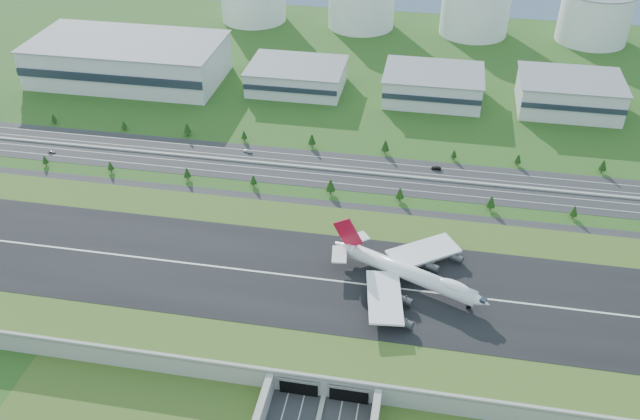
% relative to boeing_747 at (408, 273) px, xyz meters
% --- Properties ---
extents(ground, '(1200.00, 1200.00, 0.00)m').
position_rel_boeing_747_xyz_m(ground, '(-23.48, -3.36, -13.92)').
color(ground, '#214A17').
rests_on(ground, ground).
extents(airfield_deck, '(520.00, 100.00, 9.20)m').
position_rel_boeing_747_xyz_m(airfield_deck, '(-23.48, -3.45, -9.80)').
color(airfield_deck, '#999994').
rests_on(airfield_deck, ground).
extents(north_expressway, '(560.00, 36.00, 0.12)m').
position_rel_boeing_747_xyz_m(north_expressway, '(-23.48, 91.64, -13.86)').
color(north_expressway, '#28282B').
rests_on(north_expressway, ground).
extents(tree_row, '(507.63, 48.52, 8.12)m').
position_rel_boeing_747_xyz_m(tree_row, '(-1.12, 92.17, -9.54)').
color(tree_row, '#3D2819').
rests_on(tree_row, ground).
extents(hangar_west, '(120.00, 60.00, 25.00)m').
position_rel_boeing_747_xyz_m(hangar_west, '(-193.48, 181.64, -1.42)').
color(hangar_west, silver).
rests_on(hangar_west, ground).
extents(hangar_mid_a, '(58.00, 42.00, 15.00)m').
position_rel_boeing_747_xyz_m(hangar_mid_a, '(-83.48, 186.64, -6.42)').
color(hangar_mid_a, silver).
rests_on(hangar_mid_a, ground).
extents(hangar_mid_b, '(58.00, 42.00, 17.00)m').
position_rel_boeing_747_xyz_m(hangar_mid_b, '(1.52, 186.64, -5.42)').
color(hangar_mid_b, silver).
rests_on(hangar_mid_b, ground).
extents(hangar_mid_c, '(58.00, 42.00, 19.00)m').
position_rel_boeing_747_xyz_m(hangar_mid_c, '(81.52, 186.64, -4.42)').
color(hangar_mid_c, silver).
rests_on(hangar_mid_c, ground).
extents(fuel_tank_b, '(50.00, 50.00, 35.00)m').
position_rel_boeing_747_xyz_m(fuel_tank_b, '(-58.48, 306.64, 3.58)').
color(fuel_tank_b, white).
rests_on(fuel_tank_b, ground).
extents(fuel_tank_c, '(50.00, 50.00, 35.00)m').
position_rel_boeing_747_xyz_m(fuel_tank_c, '(26.52, 306.64, 3.58)').
color(fuel_tank_c, white).
rests_on(fuel_tank_c, ground).
extents(fuel_tank_d, '(50.00, 50.00, 35.00)m').
position_rel_boeing_747_xyz_m(fuel_tank_d, '(111.52, 306.64, 3.58)').
color(fuel_tank_d, white).
rests_on(fuel_tank_d, ground).
extents(boeing_747, '(63.54, 58.80, 20.87)m').
position_rel_boeing_747_xyz_m(boeing_747, '(0.00, 0.00, 0.00)').
color(boeing_747, white).
rests_on(boeing_747, airfield_deck).
extents(car_4, '(4.07, 2.02, 1.33)m').
position_rel_boeing_747_xyz_m(car_4, '(-195.66, 81.57, -13.13)').
color(car_4, '#5F5D63').
rests_on(car_4, ground).
extents(car_5, '(5.14, 2.12, 1.66)m').
position_rel_boeing_747_xyz_m(car_5, '(7.79, 101.63, -12.97)').
color(car_5, black).
rests_on(car_5, ground).
extents(car_7, '(5.52, 3.98, 1.49)m').
position_rel_boeing_747_xyz_m(car_7, '(-92.70, 101.67, -13.06)').
color(car_7, silver).
rests_on(car_7, ground).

